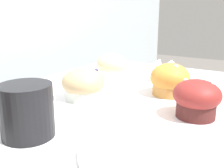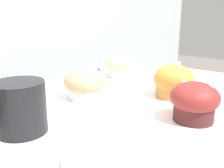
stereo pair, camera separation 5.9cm
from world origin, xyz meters
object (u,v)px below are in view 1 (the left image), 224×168
Objects in this scene: muffin_front_center at (83,85)px; muffin_back_right at (112,65)px; muffin_back_left at (170,80)px; muffin_front_right at (197,99)px; coffee_cup at (26,109)px; serving_plate at (136,153)px.

muffin_back_right is (0.22, 0.06, 0.00)m from muffin_front_center.
muffin_back_left is (0.14, -0.16, 0.00)m from muffin_front_center.
muffin_front_right is (-0.11, -0.10, 0.00)m from muffin_back_left.
muffin_front_right is 0.70× the size of coffee_cup.
muffin_back_left is 0.56× the size of serving_plate.
muffin_front_right is (0.03, -0.26, 0.00)m from muffin_front_center.
serving_plate is (-0.19, 0.03, -0.03)m from muffin_front_right.
coffee_cup is at bearing 102.06° from serving_plate.
muffin_front_center is 0.21m from muffin_back_left.
coffee_cup is (-0.34, 0.12, 0.01)m from muffin_back_left.
muffin_back_right is 0.44m from coffee_cup.
muffin_back_left is 0.24m from muffin_back_right.
muffin_back_left reaches higher than muffin_front_center.
muffin_front_center is at bearing 54.09° from serving_plate.
serving_plate is at bearing -168.32° from muffin_back_left.
coffee_cup is (-0.20, -0.04, 0.01)m from muffin_front_center.
muffin_back_left is at bearing -19.79° from coffee_cup.
muffin_back_left is at bearing 40.87° from muffin_front_right.
muffin_back_right is 1.03× the size of muffin_front_right.
muffin_back_right is 0.56× the size of serving_plate.
muffin_front_center is at bearing 130.25° from muffin_back_left.
muffin_back_right is at bearing 69.09° from muffin_back_left.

